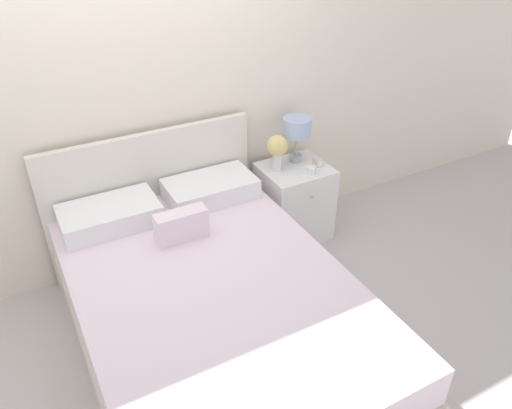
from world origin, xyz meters
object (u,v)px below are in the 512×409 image
teacup (311,171)px  alarm_clock (318,162)px  nightstand (294,202)px  table_lamp (297,129)px  flower_vase (278,148)px  bed (211,308)px

teacup → alarm_clock: bearing=35.7°
nightstand → teacup: bearing=-71.8°
nightstand → table_lamp: bearing=58.1°
nightstand → alarm_clock: bearing=-20.4°
nightstand → flower_vase: flower_vase is taller
flower_vase → teacup: (0.18, -0.18, -0.15)m
bed → nightstand: 1.30m
bed → teacup: 1.30m
bed → flower_vase: bed is taller
flower_vase → teacup: size_ratio=2.48×
nightstand → flower_vase: 0.50m
alarm_clock → nightstand: bearing=159.6°
bed → table_lamp: size_ratio=6.10×
bed → nightstand: (1.05, 0.76, 0.01)m
flower_vase → bed: bearing=-138.8°
nightstand → table_lamp: 0.58m
table_lamp → alarm_clock: 0.30m
bed → teacup: bearing=29.4°
nightstand → bed: bearing=-144.1°
teacup → table_lamp: bearing=87.2°
table_lamp → alarm_clock: (0.10, -0.15, -0.23)m
flower_vase → alarm_clock: bearing=-18.9°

